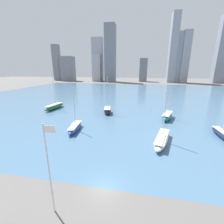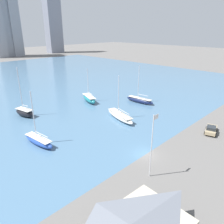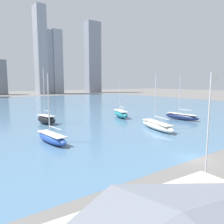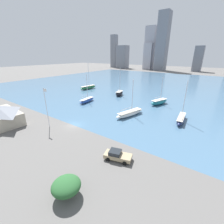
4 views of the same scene
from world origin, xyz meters
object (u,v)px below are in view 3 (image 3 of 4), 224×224
sailboat_teal (121,114)px  flag_pole (209,123)px  sailboat_black (46,119)px  sailboat_navy (181,116)px  sailboat_blue (52,138)px  sailboat_white (157,125)px

sailboat_teal → flag_pole: bearing=-96.4°
flag_pole → sailboat_black: 38.05m
sailboat_teal → sailboat_navy: size_ratio=0.90×
sailboat_blue → sailboat_navy: bearing=-3.0°
flag_pole → sailboat_white: (13.51, 18.72, -4.77)m
flag_pole → sailboat_navy: sailboat_navy is taller
sailboat_black → sailboat_blue: sailboat_black is taller
sailboat_navy → sailboat_white: sailboat_navy is taller
sailboat_teal → sailboat_white: bearing=-82.8°
sailboat_black → sailboat_blue: (-4.79, -16.32, -0.24)m
sailboat_blue → sailboat_white: bearing=-13.3°
sailboat_teal → sailboat_blue: size_ratio=0.95×
sailboat_teal → sailboat_black: size_ratio=0.80×
sailboat_white → sailboat_blue: 20.91m
flag_pole → sailboat_black: sailboat_black is taller
sailboat_blue → sailboat_black: bearing=67.6°
sailboat_teal → sailboat_navy: 15.67m
sailboat_navy → sailboat_white: 14.57m
flag_pole → sailboat_teal: bearing=64.0°
sailboat_white → sailboat_blue: sailboat_white is taller
sailboat_teal → sailboat_white: sailboat_white is taller
sailboat_teal → sailboat_black: sailboat_black is taller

